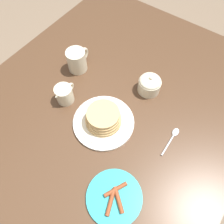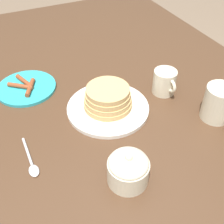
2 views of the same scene
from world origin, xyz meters
The scene contains 8 objects.
ground_plane centered at (0.00, 0.00, 0.00)m, with size 8.00×8.00×0.00m, color #7A6651.
dining_table centered at (0.00, 0.00, 0.65)m, with size 1.60×1.08×0.75m.
pancake_plate centered at (0.05, -0.03, 0.78)m, with size 0.24×0.24×0.08m.
side_plate_bacon centered at (-0.15, -0.23, 0.75)m, with size 0.19×0.19×0.02m.
coffee_mug centered at (0.21, 0.23, 0.80)m, with size 0.12×0.08×0.10m.
creamer_pitcher centered at (0.04, 0.16, 0.79)m, with size 0.11×0.07×0.08m.
sugar_bowl centered at (0.29, -0.09, 0.79)m, with size 0.09×0.09×0.09m.
spoon centered at (0.15, -0.28, 0.75)m, with size 0.13×0.02×0.01m.
Camera 2 is at (0.61, -0.28, 1.29)m, focal length 45.00 mm.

